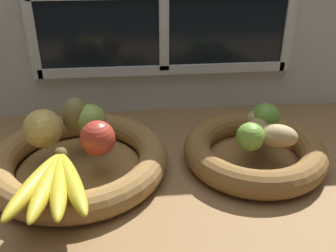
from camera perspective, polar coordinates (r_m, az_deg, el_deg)
The scene contains 15 objects.
ground_plane at distance 81.78cm, azimuth 1.17°, elevation -7.12°, with size 140.00×90.00×3.00cm, color olive.
back_wall at distance 98.08cm, azimuth -0.74°, elevation 17.65°, with size 140.00×4.60×55.00cm.
fruit_bowl_left at distance 80.39cm, azimuth -13.23°, elevation -5.04°, with size 36.50×36.50×5.77cm.
fruit_bowl_right at distance 83.29cm, azimuth 12.74°, elevation -3.71°, with size 30.08×30.08×5.77cm.
apple_golden_left at distance 79.48cm, azimuth -18.18°, elevation -0.36°, with size 7.77×7.77×7.77cm, color #DBB756.
apple_green_back at distance 81.78cm, azimuth -11.52°, elevation 0.94°, with size 6.66×6.66×6.66cm, color #99B74C.
apple_red_right at distance 74.26cm, azimuth -10.46°, elevation -1.79°, with size 6.91×6.91×6.91cm, color #B73828.
pear_brown at distance 82.14cm, azimuth -13.64°, elevation 1.43°, with size 5.40×5.69×8.22cm, color olive.
banana_bunch_front at distance 67.21cm, azimuth -16.77°, elevation -8.11°, with size 14.90×20.39×3.02cm.
potato_large at distance 80.78cm, azimuth 13.12°, elevation -0.63°, with size 7.85×4.79×4.10cm, color #A38451.
potato_small at distance 79.09cm, azimuth 15.99°, elevation -1.40°, with size 8.12×4.89×4.76cm, color tan.
potato_back at distance 84.90cm, azimuth 13.54°, elevation 0.99°, with size 6.47×4.74×4.62cm, color tan.
lime_near at distance 76.47cm, azimuth 12.20°, elevation -1.57°, with size 5.68×5.68×5.68cm, color #7AAD3D.
lime_far at distance 84.48cm, azimuth 14.35°, elevation 1.29°, with size 6.06×6.06×6.06cm, color #6B9E33.
chili_pepper at distance 78.90cm, azimuth 14.94°, elevation -2.51°, with size 1.94×1.94×10.09cm, color red.
Camera 1 is at (-8.06, -66.36, 45.62)cm, focal length 40.75 mm.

